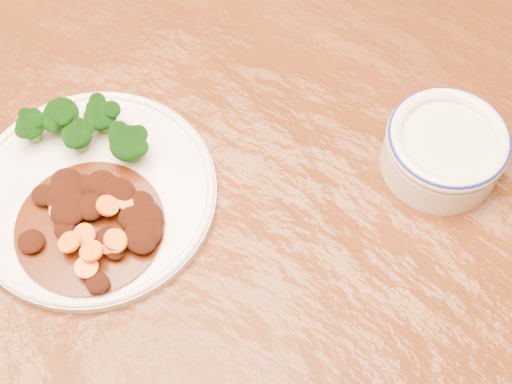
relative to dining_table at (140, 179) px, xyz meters
The scene contains 6 objects.
ground 0.67m from the dining_table, ahead, with size 4.00×4.00×0.00m, color #442711.
dining_table is the anchor object (origin of this frame).
dinner_plate 0.11m from the dining_table, 79.83° to the right, with size 0.25×0.25×0.02m.
broccoli_florets 0.12m from the dining_table, 137.40° to the right, with size 0.13×0.08×0.04m.
mince_stew 0.14m from the dining_table, 68.10° to the right, with size 0.15×0.15×0.03m.
dip_bowl 0.35m from the dining_table, 28.41° to the left, with size 0.12×0.12×0.06m.
Camera 1 is at (0.35, -0.28, 1.39)m, focal length 50.00 mm.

